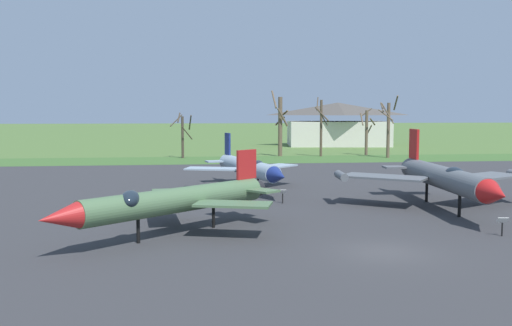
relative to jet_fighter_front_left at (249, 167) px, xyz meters
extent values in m
plane|color=#4C6B33|center=(4.02, -21.27, -1.97)|extent=(600.00, 600.00, 0.00)
cube|color=#333335|center=(4.02, -4.45, -1.94)|extent=(83.70, 56.06, 0.05)
cube|color=#3C622C|center=(4.02, 29.58, -1.94)|extent=(143.70, 12.00, 0.06)
cylinder|color=#8EA3B2|center=(-0.11, 0.45, -0.03)|extent=(4.10, 11.69, 1.35)
cone|color=navy|center=(1.53, -6.22, -0.03)|extent=(1.69, 2.27, 1.24)
cylinder|color=black|center=(-1.57, 6.39, -0.03)|extent=(1.10, 0.95, 0.95)
ellipsoid|color=#19232D|center=(0.51, -2.09, 0.34)|extent=(0.92, 1.73, 0.87)
cube|color=#8EA3B2|center=(-3.08, 0.66, -0.13)|extent=(4.73, 3.19, 0.13)
cube|color=#8EA3B2|center=(2.43, 2.01, -0.13)|extent=(4.55, 4.49, 0.13)
cube|color=navy|center=(-1.40, 5.68, 1.66)|extent=(0.47, 1.30, 2.03)
cube|color=#8EA3B2|center=(-2.50, 5.23, 0.07)|extent=(2.07, 1.66, 0.13)
cube|color=#8EA3B2|center=(-0.21, 5.80, 0.07)|extent=(2.07, 1.66, 0.13)
cylinder|color=black|center=(0.50, -2.06, -1.34)|extent=(0.18, 0.18, 1.26)
cylinder|color=black|center=(-0.72, 2.95, -1.34)|extent=(0.18, 0.18, 1.26)
cylinder|color=black|center=(1.66, -7.02, -1.58)|extent=(0.08, 0.08, 0.77)
cube|color=white|center=(1.66, -7.02, -1.05)|extent=(0.56, 0.37, 0.28)
cylinder|color=#4C6B47|center=(-5.58, -16.45, -0.05)|extent=(9.73, 8.53, 1.34)
cone|color=#B21E1E|center=(-10.73, -20.82, -0.05)|extent=(2.24, 2.16, 1.23)
cylinder|color=black|center=(-0.94, -12.52, -0.05)|extent=(1.17, 1.19, 0.94)
ellipsoid|color=#19232D|center=(-7.85, -18.38, 0.32)|extent=(0.97, 1.83, 0.91)
cube|color=#4C6B47|center=(-6.12, -13.47, -0.15)|extent=(2.28, 4.10, 0.13)
cube|color=#4C6B47|center=(-2.72, -17.48, -0.15)|extent=(4.28, 2.86, 0.13)
cube|color=#B21E1E|center=(-1.56, -13.05, 1.50)|extent=(1.28, 1.12, 1.75)
cube|color=#4C6B47|center=(-2.43, -12.15, 0.05)|extent=(2.22, 2.30, 0.13)
cube|color=#4C6B47|center=(-0.82, -14.05, 0.05)|extent=(2.22, 2.30, 0.13)
cylinder|color=black|center=(-7.53, -18.10, -1.34)|extent=(0.18, 0.18, 1.25)
cylinder|color=black|center=(-3.63, -14.80, -1.34)|extent=(0.18, 0.18, 1.25)
cylinder|color=#565B60|center=(11.98, -10.50, 0.22)|extent=(2.50, 13.31, 1.53)
cone|color=red|center=(11.42, -18.11, 0.22)|extent=(1.55, 2.13, 1.40)
cylinder|color=black|center=(12.50, -3.60, 0.22)|extent=(1.13, 0.92, 1.07)
ellipsoid|color=#19232D|center=(11.84, -12.49, 0.64)|extent=(1.03, 1.94, 0.97)
cube|color=#565B60|center=(8.50, -8.87, 0.11)|extent=(6.15, 5.52, 0.14)
cube|color=#565B60|center=(15.68, -9.40, 0.11)|extent=(6.26, 5.02, 0.14)
cylinder|color=#565B60|center=(5.73, -7.76, 0.11)|extent=(0.75, 2.48, 0.57)
cube|color=red|center=(12.43, -4.54, 2.14)|extent=(0.32, 1.84, 2.31)
cube|color=#565B60|center=(11.10, -4.52, 0.33)|extent=(2.14, 1.57, 0.14)
cube|color=#565B60|center=(13.74, -4.71, 0.33)|extent=(2.14, 1.57, 0.14)
cylinder|color=black|center=(11.77, -13.40, -1.26)|extent=(0.20, 0.20, 1.42)
cylinder|color=black|center=(12.20, -7.60, -1.26)|extent=(0.20, 0.20, 1.42)
cylinder|color=black|center=(11.40, -18.83, -1.58)|extent=(0.08, 0.08, 0.77)
cube|color=white|center=(11.40, -18.83, -1.05)|extent=(0.59, 0.35, 0.30)
cylinder|color=#42382D|center=(-5.87, 33.36, 1.02)|extent=(0.37, 0.37, 5.97)
cylinder|color=#42382D|center=(-5.23, 32.65, 1.68)|extent=(1.60, 1.45, 1.94)
cylinder|color=#42382D|center=(-6.35, 33.50, 3.83)|extent=(0.52, 1.18, 1.41)
cylinder|color=#42382D|center=(-6.75, 34.16, 3.41)|extent=(1.78, 1.93, 1.73)
cylinder|color=#42382D|center=(-4.78, 33.49, 3.13)|extent=(0.47, 2.33, 2.17)
cylinder|color=brown|center=(8.44, 35.22, 2.43)|extent=(0.62, 0.62, 8.79)
cylinder|color=brown|center=(8.50, 35.90, 3.27)|extent=(1.56, 0.40, 1.42)
cylinder|color=brown|center=(7.48, 35.06, 6.45)|extent=(0.62, 2.17, 2.69)
cylinder|color=brown|center=(9.14, 35.56, 4.41)|extent=(0.97, 1.62, 1.01)
cylinder|color=brown|center=(8.67, 34.48, 3.86)|extent=(1.80, 0.82, 2.71)
cylinder|color=brown|center=(14.36, 34.14, 2.21)|extent=(0.37, 0.37, 8.35)
cylinder|color=brown|center=(13.82, 34.34, 5.83)|extent=(0.61, 1.27, 1.96)
cylinder|color=brown|center=(14.39, 33.40, 3.87)|extent=(1.63, 0.22, 2.53)
cylinder|color=brown|center=(14.21, 33.18, 4.32)|extent=(2.10, 0.52, 2.13)
cylinder|color=brown|center=(21.78, 35.72, 1.45)|extent=(0.45, 0.45, 6.83)
cylinder|color=brown|center=(22.29, 35.88, 1.94)|extent=(0.55, 1.22, 1.43)
cylinder|color=brown|center=(21.02, 35.76, 3.54)|extent=(0.30, 1.69, 1.92)
cylinder|color=brown|center=(22.50, 35.12, 3.16)|extent=(1.44, 1.65, 1.15)
cylinder|color=brown|center=(21.98, 36.45, 4.58)|extent=(1.59, 0.57, 1.29)
cylinder|color=brown|center=(23.28, 30.51, 1.98)|extent=(0.46, 0.46, 7.89)
cylinder|color=brown|center=(22.86, 29.78, 4.42)|extent=(1.69, 1.07, 2.93)
cylinder|color=brown|center=(22.55, 29.73, 4.21)|extent=(1.75, 1.65, 1.62)
cylinder|color=brown|center=(22.36, 30.65, 5.31)|extent=(0.52, 2.00, 1.37)
cylinder|color=brown|center=(24.26, 30.38, 5.91)|extent=(0.50, 2.15, 2.10)
cube|color=beige|center=(24.04, 60.53, 0.40)|extent=(20.30, 14.05, 4.74)
pyramid|color=#4C4742|center=(24.04, 60.53, 5.22)|extent=(21.32, 14.76, 2.45)
camera|label=1|loc=(-4.96, -45.89, 4.62)|focal=38.99mm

